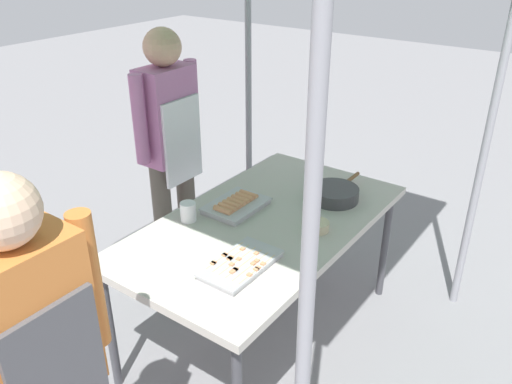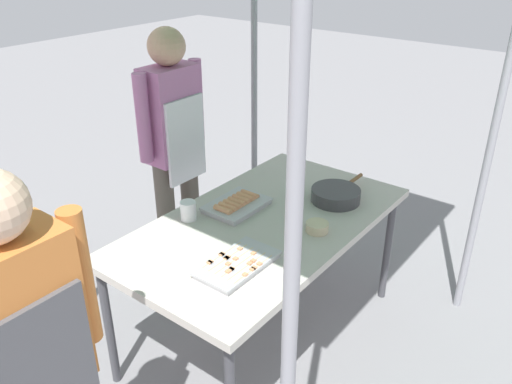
{
  "view_description": "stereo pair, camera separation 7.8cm",
  "coord_description": "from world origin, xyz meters",
  "px_view_note": "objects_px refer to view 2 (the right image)",
  "views": [
    {
      "loc": [
        -1.92,
        -1.34,
        2.09
      ],
      "look_at": [
        0.0,
        0.05,
        0.9
      ],
      "focal_mm": 36.71,
      "sensor_mm": 36.0,
      "label": 1
    },
    {
      "loc": [
        -1.87,
        -1.4,
        2.09
      ],
      "look_at": [
        0.0,
        0.05,
        0.9
      ],
      "focal_mm": 36.71,
      "sensor_mm": 36.0,
      "label": 2
    }
  ],
  "objects_px": {
    "condiment_bowl": "(317,227)",
    "customer_nearby": "(29,358)",
    "tray_meat_skewers": "(237,264)",
    "tray_grilled_sausages": "(237,205)",
    "cooking_wok": "(336,194)",
    "drink_cup_near_edge": "(188,211)",
    "stall_table": "(264,229)",
    "vendor_woman": "(174,137)"
  },
  "relations": [
    {
      "from": "vendor_woman",
      "to": "condiment_bowl",
      "type": "bearing_deg",
      "value": 83.9
    },
    {
      "from": "tray_grilled_sausages",
      "to": "condiment_bowl",
      "type": "distance_m",
      "value": 0.47
    },
    {
      "from": "cooking_wok",
      "to": "vendor_woman",
      "type": "bearing_deg",
      "value": 102.34
    },
    {
      "from": "cooking_wok",
      "to": "customer_nearby",
      "type": "relative_size",
      "value": 0.28
    },
    {
      "from": "stall_table",
      "to": "tray_meat_skewers",
      "type": "distance_m",
      "value": 0.44
    },
    {
      "from": "cooking_wok",
      "to": "condiment_bowl",
      "type": "distance_m",
      "value": 0.35
    },
    {
      "from": "condiment_bowl",
      "to": "tray_meat_skewers",
      "type": "bearing_deg",
      "value": 166.96
    },
    {
      "from": "stall_table",
      "to": "cooking_wok",
      "type": "height_order",
      "value": "cooking_wok"
    },
    {
      "from": "stall_table",
      "to": "condiment_bowl",
      "type": "bearing_deg",
      "value": -73.82
    },
    {
      "from": "tray_grilled_sausages",
      "to": "vendor_woman",
      "type": "distance_m",
      "value": 0.69
    },
    {
      "from": "cooking_wok",
      "to": "drink_cup_near_edge",
      "type": "xyz_separation_m",
      "value": [
        -0.65,
        0.5,
        0.01
      ]
    },
    {
      "from": "tray_meat_skewers",
      "to": "cooking_wok",
      "type": "bearing_deg",
      "value": -1.44
    },
    {
      "from": "tray_grilled_sausages",
      "to": "condiment_bowl",
      "type": "height_order",
      "value": "tray_grilled_sausages"
    },
    {
      "from": "tray_meat_skewers",
      "to": "condiment_bowl",
      "type": "height_order",
      "value": "condiment_bowl"
    },
    {
      "from": "tray_grilled_sausages",
      "to": "vendor_woman",
      "type": "xyz_separation_m",
      "value": [
        0.18,
        0.64,
        0.18
      ]
    },
    {
      "from": "stall_table",
      "to": "cooking_wok",
      "type": "distance_m",
      "value": 0.47
    },
    {
      "from": "tray_grilled_sausages",
      "to": "condiment_bowl",
      "type": "relative_size",
      "value": 2.92
    },
    {
      "from": "stall_table",
      "to": "tray_grilled_sausages",
      "type": "xyz_separation_m",
      "value": [
        0.02,
        0.2,
        0.07
      ]
    },
    {
      "from": "cooking_wok",
      "to": "condiment_bowl",
      "type": "relative_size",
      "value": 3.78
    },
    {
      "from": "condiment_bowl",
      "to": "customer_nearby",
      "type": "relative_size",
      "value": 0.07
    },
    {
      "from": "tray_grilled_sausages",
      "to": "cooking_wok",
      "type": "height_order",
      "value": "cooking_wok"
    },
    {
      "from": "condiment_bowl",
      "to": "vendor_woman",
      "type": "xyz_separation_m",
      "value": [
        0.12,
        1.11,
        0.18
      ]
    },
    {
      "from": "stall_table",
      "to": "vendor_woman",
      "type": "distance_m",
      "value": 0.9
    },
    {
      "from": "condiment_bowl",
      "to": "vendor_woman",
      "type": "relative_size",
      "value": 0.07
    },
    {
      "from": "tray_grilled_sausages",
      "to": "vendor_woman",
      "type": "bearing_deg",
      "value": 74.6
    },
    {
      "from": "tray_grilled_sausages",
      "to": "cooking_wok",
      "type": "relative_size",
      "value": 0.77
    },
    {
      "from": "tray_grilled_sausages",
      "to": "customer_nearby",
      "type": "height_order",
      "value": "customer_nearby"
    },
    {
      "from": "tray_grilled_sausages",
      "to": "tray_meat_skewers",
      "type": "relative_size",
      "value": 0.87
    },
    {
      "from": "tray_grilled_sausages",
      "to": "condiment_bowl",
      "type": "xyz_separation_m",
      "value": [
        0.06,
        -0.47,
        0.0
      ]
    },
    {
      "from": "stall_table",
      "to": "condiment_bowl",
      "type": "xyz_separation_m",
      "value": [
        0.08,
        -0.27,
        0.08
      ]
    },
    {
      "from": "tray_meat_skewers",
      "to": "cooking_wok",
      "type": "relative_size",
      "value": 0.89
    },
    {
      "from": "stall_table",
      "to": "customer_nearby",
      "type": "xyz_separation_m",
      "value": [
        -1.34,
        -0.11,
        0.21
      ]
    },
    {
      "from": "tray_meat_skewers",
      "to": "drink_cup_near_edge",
      "type": "xyz_separation_m",
      "value": [
        0.18,
        0.48,
        0.03
      ]
    },
    {
      "from": "tray_meat_skewers",
      "to": "drink_cup_near_edge",
      "type": "bearing_deg",
      "value": 69.15
    },
    {
      "from": "stall_table",
      "to": "condiment_bowl",
      "type": "distance_m",
      "value": 0.29
    },
    {
      "from": "cooking_wok",
      "to": "condiment_bowl",
      "type": "height_order",
      "value": "cooking_wok"
    },
    {
      "from": "condiment_bowl",
      "to": "tray_grilled_sausages",
      "type": "bearing_deg",
      "value": 97.14
    },
    {
      "from": "cooking_wok",
      "to": "customer_nearby",
      "type": "height_order",
      "value": "customer_nearby"
    },
    {
      "from": "vendor_woman",
      "to": "cooking_wok",
      "type": "bearing_deg",
      "value": 102.34
    },
    {
      "from": "drink_cup_near_edge",
      "to": "customer_nearby",
      "type": "xyz_separation_m",
      "value": [
        -1.12,
        -0.42,
        0.11
      ]
    },
    {
      "from": "drink_cup_near_edge",
      "to": "tray_meat_skewers",
      "type": "bearing_deg",
      "value": -110.85
    },
    {
      "from": "tray_meat_skewers",
      "to": "customer_nearby",
      "type": "relative_size",
      "value": 0.25
    }
  ]
}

